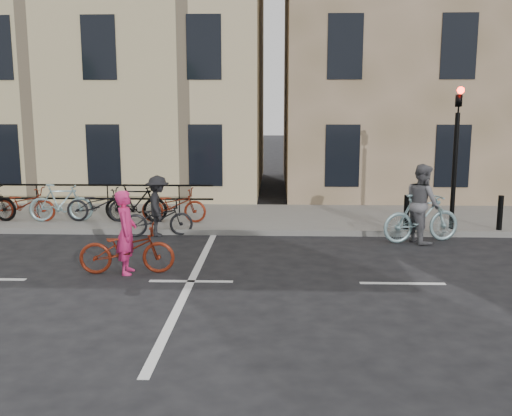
{
  "coord_description": "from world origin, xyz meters",
  "views": [
    {
      "loc": [
        1.59,
        -10.4,
        3.25
      ],
      "look_at": [
        1.18,
        1.9,
        1.1
      ],
      "focal_mm": 40.0,
      "sensor_mm": 36.0,
      "label": 1
    }
  ],
  "objects_px": {
    "cyclist_pink": "(127,245)",
    "cyclist_dark": "(158,212)",
    "traffic_light": "(456,140)",
    "cyclist_grey": "(422,211)"
  },
  "relations": [
    {
      "from": "cyclist_pink",
      "to": "cyclist_dark",
      "type": "xyz_separation_m",
      "value": [
        -0.06,
        3.38,
        0.04
      ]
    },
    {
      "from": "traffic_light",
      "to": "cyclist_grey",
      "type": "height_order",
      "value": "traffic_light"
    },
    {
      "from": "traffic_light",
      "to": "cyclist_pink",
      "type": "height_order",
      "value": "traffic_light"
    },
    {
      "from": "cyclist_grey",
      "to": "cyclist_dark",
      "type": "height_order",
      "value": "cyclist_grey"
    },
    {
      "from": "traffic_light",
      "to": "cyclist_pink",
      "type": "relative_size",
      "value": 2.02
    },
    {
      "from": "cyclist_dark",
      "to": "cyclist_grey",
      "type": "bearing_deg",
      "value": -106.58
    },
    {
      "from": "traffic_light",
      "to": "cyclist_grey",
      "type": "relative_size",
      "value": 1.87
    },
    {
      "from": "cyclist_pink",
      "to": "cyclist_dark",
      "type": "distance_m",
      "value": 3.38
    },
    {
      "from": "traffic_light",
      "to": "cyclist_grey",
      "type": "distance_m",
      "value": 2.15
    },
    {
      "from": "traffic_light",
      "to": "cyclist_pink",
      "type": "bearing_deg",
      "value": -153.18
    }
  ]
}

